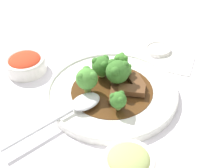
# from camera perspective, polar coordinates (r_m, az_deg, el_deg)

# --- Properties ---
(ground_plane) EXTENTS (4.00, 4.00, 0.00)m
(ground_plane) POSITION_cam_1_polar(r_m,az_deg,el_deg) (0.75, 0.00, -2.02)
(ground_plane) COLOR silver
(main_plate) EXTENTS (0.31, 0.31, 0.02)m
(main_plate) POSITION_cam_1_polar(r_m,az_deg,el_deg) (0.74, 0.00, -1.43)
(main_plate) COLOR white
(main_plate) RESTS_ON ground_plane
(beef_strip_0) EXTENTS (0.06, 0.04, 0.01)m
(beef_strip_0) POSITION_cam_1_polar(r_m,az_deg,el_deg) (0.71, 0.81, -1.78)
(beef_strip_0) COLOR #56331E
(beef_strip_0) RESTS_ON main_plate
(beef_strip_1) EXTENTS (0.04, 0.06, 0.01)m
(beef_strip_1) POSITION_cam_1_polar(r_m,az_deg,el_deg) (0.72, 3.55, -1.40)
(beef_strip_1) COLOR brown
(beef_strip_1) RESTS_ON main_plate
(beef_strip_2) EXTENTS (0.06, 0.06, 0.01)m
(beef_strip_2) POSITION_cam_1_polar(r_m,az_deg,el_deg) (0.75, 4.44, 0.60)
(beef_strip_2) COLOR brown
(beef_strip_2) RESTS_ON main_plate
(broccoli_floret_0) EXTENTS (0.06, 0.06, 0.07)m
(broccoli_floret_0) POSITION_cam_1_polar(r_m,az_deg,el_deg) (0.72, 1.02, 2.33)
(broccoli_floret_0) COLOR #8EB756
(broccoli_floret_0) RESTS_ON main_plate
(broccoli_floret_1) EXTENTS (0.04, 0.04, 0.04)m
(broccoli_floret_1) POSITION_cam_1_polar(r_m,az_deg,el_deg) (0.67, 1.14, -2.92)
(broccoli_floret_1) COLOR #7FA84C
(broccoli_floret_1) RESTS_ON main_plate
(broccoli_floret_2) EXTENTS (0.05, 0.05, 0.06)m
(broccoli_floret_2) POSITION_cam_1_polar(r_m,az_deg,el_deg) (0.71, -4.62, 1.02)
(broccoli_floret_2) COLOR #8EB756
(broccoli_floret_2) RESTS_ON main_plate
(broccoli_floret_3) EXTENTS (0.04, 0.04, 0.04)m
(broccoli_floret_3) POSITION_cam_1_polar(r_m,az_deg,el_deg) (0.75, 2.27, 2.59)
(broccoli_floret_3) COLOR #7FA84C
(broccoli_floret_3) RESTS_ON main_plate
(broccoli_floret_4) EXTENTS (0.05, 0.05, 0.05)m
(broccoli_floret_4) POSITION_cam_1_polar(r_m,az_deg,el_deg) (0.76, -1.89, 3.36)
(broccoli_floret_4) COLOR #8EB756
(broccoli_floret_4) RESTS_ON main_plate
(broccoli_floret_5) EXTENTS (0.04, 0.04, 0.05)m
(broccoli_floret_5) POSITION_cam_1_polar(r_m,az_deg,el_deg) (0.77, 1.70, 4.35)
(broccoli_floret_5) COLOR #8EB756
(broccoli_floret_5) RESTS_ON main_plate
(serving_spoon) EXTENTS (0.22, 0.15, 0.01)m
(serving_spoon) POSITION_cam_1_polar(r_m,az_deg,el_deg) (0.69, -5.99, -3.89)
(serving_spoon) COLOR silver
(serving_spoon) RESTS_ON main_plate
(side_bowl_kimchi) EXTENTS (0.10, 0.10, 0.04)m
(side_bowl_kimchi) POSITION_cam_1_polar(r_m,az_deg,el_deg) (0.84, -15.56, 3.66)
(side_bowl_kimchi) COLOR white
(side_bowl_kimchi) RESTS_ON ground_plane
(side_bowl_appetizer) EXTENTS (0.10, 0.10, 0.05)m
(side_bowl_appetizer) POSITION_cam_1_polar(r_m,az_deg,el_deg) (0.58, 3.06, -14.44)
(side_bowl_appetizer) COLOR white
(side_bowl_appetizer) RESTS_ON ground_plane
(sauce_dish) EXTENTS (0.07, 0.07, 0.01)m
(sauce_dish) POSITION_cam_1_polar(r_m,az_deg,el_deg) (0.90, 8.45, 6.27)
(sauce_dish) COLOR white
(sauce_dish) RESTS_ON ground_plane
(paper_napkin) EXTENTS (0.10, 0.10, 0.01)m
(paper_napkin) POSITION_cam_1_polar(r_m,az_deg,el_deg) (0.86, 11.50, 3.85)
(paper_napkin) COLOR silver
(paper_napkin) RESTS_ON ground_plane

